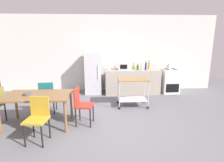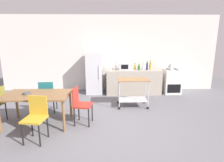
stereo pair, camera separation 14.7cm
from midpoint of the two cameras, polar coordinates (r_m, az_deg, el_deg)
The scene contains 20 objects.
ground_plane at distance 4.39m, azimuth -1.01°, elevation -13.82°, with size 12.00×12.00×0.00m, color slate.
back_wall at distance 7.14m, azimuth -2.02°, elevation 8.69°, with size 8.40×0.12×2.90m, color silver.
kitchen_counter at distance 6.77m, azimuth 5.78°, elevation -0.16°, with size 2.00×0.64×0.90m, color #A89E8E.
dining_table at distance 4.52m, azimuth -23.39°, elevation -4.96°, with size 1.50×0.90×0.75m.
chair_teal at distance 5.21m, azimuth -20.55°, elevation -4.18°, with size 0.42×0.42×0.89m.
chair_red at distance 4.33m, azimuth -10.57°, elevation -6.99°, with size 0.46×0.46×0.89m.
chair_mustard at distance 3.88m, azimuth -23.52°, elevation -10.27°, with size 0.45×0.45×0.89m.
stove_oven at distance 7.16m, azimuth 17.30°, elevation 0.04°, with size 0.60×0.61×0.92m.
refrigerator at distance 6.74m, azimuth -6.57°, elevation 2.57°, with size 0.60×0.63×1.55m.
kitchen_cart at distance 5.41m, azimuth 5.80°, elevation -2.17°, with size 0.91×0.57×0.85m.
bottle_soy_sauce at distance 6.65m, azimuth -1.64°, elevation 4.78°, with size 0.07×0.07×0.31m.
bottle_sesame_oil at distance 6.65m, azimuth 0.22°, elevation 4.76°, with size 0.07×0.07×0.31m.
microwave at distance 6.65m, azimuth 3.25°, elevation 4.73°, with size 0.46×0.35×0.26m.
bottle_soda at distance 6.77m, azimuth 6.23°, elevation 4.51°, with size 0.08×0.08×0.23m.
bottle_sparkling_water at distance 6.67m, azimuth 7.52°, elevation 4.27°, with size 0.08×0.08×0.21m.
bottle_hot_sauce at distance 6.68m, azimuth 8.86°, elevation 4.29°, with size 0.07×0.07×0.23m.
bottle_vinegar at distance 6.70m, azimuth 10.03°, elevation 4.63°, with size 0.06×0.06×0.32m.
bottle_wine at distance 6.89m, azimuth 11.02°, elevation 4.83°, with size 0.08×0.08×0.32m.
fruit_bowl at distance 4.56m, azimuth -26.14°, elevation -3.70°, with size 0.18×0.18×0.05m, color #4C4C4C.
kettle at distance 6.93m, azimuth 16.96°, elevation 4.27°, with size 0.24×0.17×0.19m.
Camera 1 is at (-0.21, -3.92, 1.97)m, focal length 28.85 mm.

